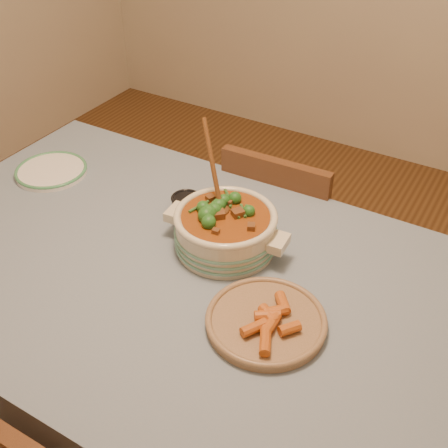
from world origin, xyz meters
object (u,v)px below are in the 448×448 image
object	(u,v)px
white_plate	(51,171)
chair_far	(282,231)
dining_table	(169,289)
stew_casserole	(225,227)
fried_plate	(266,319)
condiment_bowl	(186,203)

from	to	relation	value
white_plate	chair_far	world-z (taller)	chair_far
dining_table	white_plate	xyz separation A→B (m)	(-0.62, 0.19, 0.10)
stew_casserole	dining_table	bearing A→B (deg)	-123.74
dining_table	white_plate	world-z (taller)	white_plate
stew_casserole	fried_plate	world-z (taller)	stew_casserole
stew_casserole	fried_plate	size ratio (longest dim) A/B	1.11
stew_casserole	white_plate	bearing A→B (deg)	176.93
white_plate	fried_plate	world-z (taller)	fried_plate
condiment_bowl	chair_far	distance (m)	0.52
dining_table	condiment_bowl	distance (m)	0.29
white_plate	chair_far	bearing A→B (deg)	32.68
white_plate	condiment_bowl	bearing A→B (deg)	6.29
dining_table	stew_casserole	bearing A→B (deg)	56.26
stew_casserole	chair_far	world-z (taller)	stew_casserole
dining_table	stew_casserole	xyz separation A→B (m)	(0.10, 0.15, 0.17)
dining_table	condiment_bowl	bearing A→B (deg)	111.60
stew_casserole	condiment_bowl	world-z (taller)	stew_casserole
stew_casserole	condiment_bowl	size ratio (longest dim) A/B	3.17
stew_casserole	condiment_bowl	xyz separation A→B (m)	(-0.20, 0.10, -0.05)
fried_plate	chair_far	bearing A→B (deg)	111.58
stew_casserole	condiment_bowl	bearing A→B (deg)	154.19
condiment_bowl	chair_far	xyz separation A→B (m)	(0.17, 0.39, -0.31)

